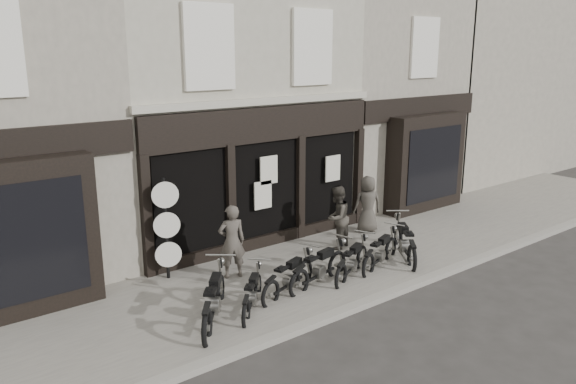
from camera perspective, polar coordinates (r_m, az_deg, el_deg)
ground_plane at (r=13.47m, az=5.26°, el=-9.15°), size 90.00×90.00×0.00m
pavement at (r=14.06m, az=2.73°, el=-7.81°), size 30.00×4.20×0.12m
kerb at (r=12.65m, az=9.21°, el=-10.57°), size 30.00×0.25×0.13m
central_building at (r=17.21m, az=-8.33°, el=9.92°), size 7.30×6.22×8.34m
neighbour_right at (r=21.07m, az=7.14°, el=10.62°), size 5.60×6.73×8.34m
filler_right at (r=27.50m, az=19.29°, el=10.90°), size 11.00×6.00×8.20m
motorcycle_0 at (r=11.42m, az=-7.52°, el=-11.24°), size 1.72×1.96×1.13m
motorcycle_1 at (r=11.86m, az=-3.65°, el=-10.59°), size 1.49×1.48×0.90m
motorcycle_2 at (r=12.56m, az=0.09°, el=-8.96°), size 1.95×0.94×0.97m
motorcycle_3 at (r=13.03m, az=3.21°, el=-7.99°), size 2.12×0.78×1.03m
motorcycle_4 at (r=13.55m, az=6.53°, el=-7.30°), size 1.87×1.08×0.96m
motorcycle_5 at (r=14.23m, az=9.36°, el=-6.31°), size 1.94×0.96×0.97m
motorcycle_6 at (r=14.90m, az=11.77°, el=-5.27°), size 1.59×1.96×1.09m
man_left at (r=13.18m, az=-5.73°, el=-5.02°), size 0.74×0.60×1.76m
man_centre at (r=15.09m, az=5.00°, el=-2.60°), size 1.00×0.89×1.71m
man_right at (r=16.56m, az=8.08°, el=-1.23°), size 0.97×0.82×1.68m
advert_sign_post at (r=13.27m, az=-12.23°, el=-4.10°), size 0.60×0.40×2.54m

